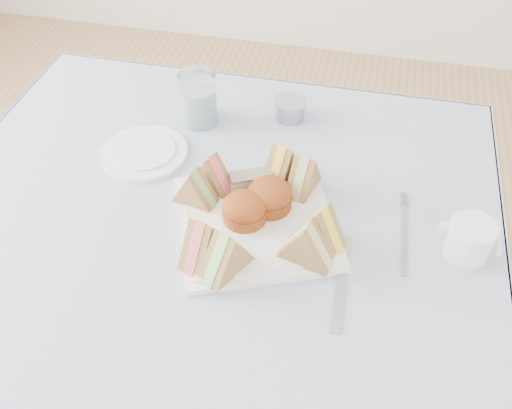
% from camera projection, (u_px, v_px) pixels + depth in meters
% --- Properties ---
extents(table, '(0.90, 0.90, 0.74)m').
position_uv_depth(table, '(212.00, 353.00, 1.24)').
color(table, brown).
rests_on(table, floor).
extents(tablecloth, '(1.02, 1.02, 0.01)m').
position_uv_depth(tablecloth, '(200.00, 238.00, 0.97)').
color(tablecloth, '#A9B7E2').
rests_on(tablecloth, table).
extents(serving_plate, '(0.35, 0.35, 0.01)m').
position_uv_depth(serving_plate, '(256.00, 223.00, 0.99)').
color(serving_plate, white).
rests_on(serving_plate, tablecloth).
extents(sandwich_fl_a, '(0.07, 0.10, 0.08)m').
position_uv_depth(sandwich_fl_a, '(202.00, 239.00, 0.90)').
color(sandwich_fl_a, olive).
rests_on(sandwich_fl_a, serving_plate).
extents(sandwich_fl_b, '(0.08, 0.10, 0.08)m').
position_uv_depth(sandwich_fl_b, '(226.00, 252.00, 0.88)').
color(sandwich_fl_b, olive).
rests_on(sandwich_fl_b, serving_plate).
extents(sandwich_fr_a, '(0.09, 0.08, 0.08)m').
position_uv_depth(sandwich_fr_a, '(322.00, 225.00, 0.92)').
color(sandwich_fr_a, olive).
rests_on(sandwich_fr_a, serving_plate).
extents(sandwich_fr_b, '(0.10, 0.06, 0.08)m').
position_uv_depth(sandwich_fr_b, '(306.00, 242.00, 0.90)').
color(sandwich_fr_b, olive).
rests_on(sandwich_fr_b, serving_plate).
extents(sandwich_bl_a, '(0.09, 0.06, 0.07)m').
position_uv_depth(sandwich_bl_a, '(195.00, 187.00, 0.99)').
color(sandwich_bl_a, olive).
rests_on(sandwich_bl_a, serving_plate).
extents(sandwich_bl_b, '(0.09, 0.07, 0.07)m').
position_uv_depth(sandwich_bl_b, '(212.00, 172.00, 1.02)').
color(sandwich_bl_b, olive).
rests_on(sandwich_bl_b, serving_plate).
extents(sandwich_br_a, '(0.06, 0.09, 0.08)m').
position_uv_depth(sandwich_br_a, '(304.00, 173.00, 1.01)').
color(sandwich_br_a, olive).
rests_on(sandwich_br_a, serving_plate).
extents(sandwich_br_b, '(0.07, 0.10, 0.08)m').
position_uv_depth(sandwich_br_b, '(282.00, 163.00, 1.03)').
color(sandwich_br_b, olive).
rests_on(sandwich_br_b, serving_plate).
extents(scone_left, '(0.10, 0.10, 0.05)m').
position_uv_depth(scone_left, '(245.00, 209.00, 0.97)').
color(scone_left, brown).
rests_on(scone_left, serving_plate).
extents(scone_right, '(0.11, 0.11, 0.05)m').
position_uv_depth(scone_right, '(269.00, 196.00, 0.99)').
color(scone_right, brown).
rests_on(scone_right, serving_plate).
extents(pastry_slice, '(0.08, 0.06, 0.04)m').
position_uv_depth(pastry_slice, '(251.00, 181.00, 1.03)').
color(pastry_slice, '#BFB591').
rests_on(pastry_slice, serving_plate).
extents(side_plate, '(0.19, 0.19, 0.01)m').
position_uv_depth(side_plate, '(145.00, 153.00, 1.12)').
color(side_plate, white).
rests_on(side_plate, tablecloth).
extents(water_glass, '(0.09, 0.09, 0.11)m').
position_uv_depth(water_glass, '(198.00, 98.00, 1.17)').
color(water_glass, white).
rests_on(water_glass, tablecloth).
extents(tea_strainer, '(0.08, 0.08, 0.04)m').
position_uv_depth(tea_strainer, '(290.00, 110.00, 1.20)').
color(tea_strainer, '#9B9BB3').
rests_on(tea_strainer, tablecloth).
extents(knife, '(0.02, 0.19, 0.00)m').
position_uv_depth(knife, '(341.00, 282.00, 0.90)').
color(knife, '#9B9BB3').
rests_on(knife, tablecloth).
extents(fork, '(0.02, 0.16, 0.00)m').
position_uv_depth(fork, '(404.00, 239.00, 0.97)').
color(fork, '#9B9BB3').
rests_on(fork, tablecloth).
extents(creamer_jug, '(0.08, 0.08, 0.07)m').
position_uv_depth(creamer_jug, '(470.00, 240.00, 0.92)').
color(creamer_jug, white).
rests_on(creamer_jug, tablecloth).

